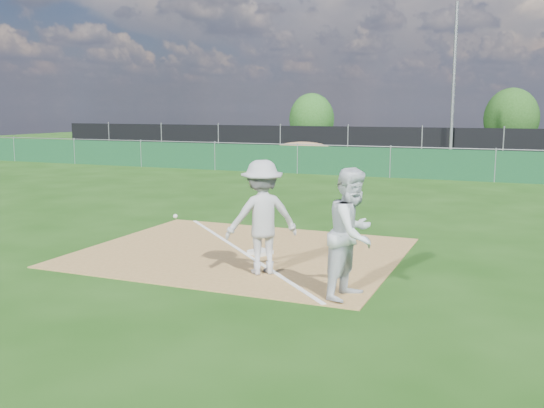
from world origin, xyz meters
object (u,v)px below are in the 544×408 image
Objects in this scene: light_pole at (454,84)px; car_left at (364,139)px; car_mid at (430,143)px; tree_left at (312,119)px; runner at (353,234)px; tree_mid at (511,119)px; first_base at (260,252)px; car_right at (516,145)px; play_at_first at (262,217)px.

car_left is (-5.84, 5.40, -3.16)m from light_pole.
light_pole is 1.64× the size of car_left.
light_pole reaches higher than car_mid.
car_left is 4.27m from car_mid.
car_left is 1.10× the size of car_mid.
car_mid is 10.92m from tree_left.
runner is 0.47× the size of tree_mid.
light_pole is 1.80× the size of car_mid.
car_right is at bearing 81.44° from first_base.
first_base is at bearing -96.47° from tree_mid.
first_base is 1.63m from play_at_first.
light_pole reaches higher than play_at_first.
car_right is (3.05, 5.72, -3.29)m from light_pole.
car_left is at bearing 100.63° from play_at_first.
car_mid is (-1.66, 4.49, -3.26)m from light_pole.
car_mid is 0.92× the size of car_right.
car_left is (-5.32, 28.36, -0.14)m from play_at_first.
runner is at bearing -21.14° from play_at_first.
tree_mid is (3.67, 32.35, 2.06)m from first_base.
light_pole is at bearing -151.20° from car_left.
car_right is 14.73m from tree_left.
car_mid is at bearing -31.01° from tree_left.
tree_mid is at bearing 23.62° from car_right.
car_left reaches higher than car_right.
runner is 28.28m from car_mid.
first_base is 0.19× the size of runner.
light_pole is at bearing 15.62° from runner.
first_base is 26.26m from car_mid.
tree_left reaches higher than car_left.
car_mid reaches higher than first_base.
play_at_first is (0.57, -1.21, 0.92)m from first_base.
light_pole is 1.95× the size of tree_mid.
play_at_first is at bearing 81.51° from runner.
first_base is at bearing 165.73° from car_mid.
car_mid reaches higher than car_right.
car_left is 1.26× the size of tree_left.
tree_mid reaches higher than runner.
runner is at bearing -165.40° from car_right.
runner is (2.31, -1.89, 0.91)m from first_base.
car_right is at bearing -84.53° from tree_mid.
tree_left reaches higher than car_mid.
tree_mid reaches higher than play_at_first.
light_pole is 8.56m from car_left.
car_mid is at bearing -124.82° from tree_mid.
car_right is 1.17× the size of tree_mid.
car_left is 1.02× the size of car_right.
tree_mid reaches higher than first_base.
play_at_first is 34.67m from tree_left.
first_base is 0.14× the size of play_at_first.
first_base is at bearing -170.40° from car_right.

